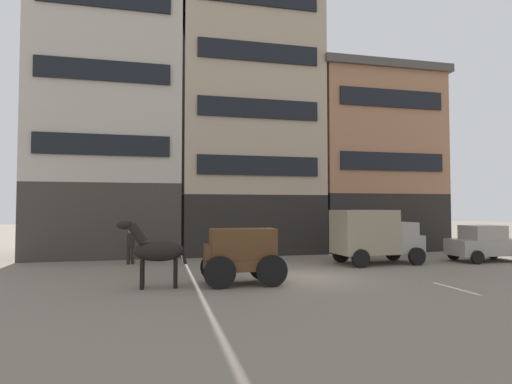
{
  "coord_description": "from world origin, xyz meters",
  "views": [
    {
      "loc": [
        -5.33,
        -15.32,
        2.71
      ],
      "look_at": [
        -1.38,
        2.0,
        3.41
      ],
      "focal_mm": 28.71,
      "sensor_mm": 36.0,
      "label": 1
    }
  ],
  "objects_px": {
    "delivery_truck_near": "(375,235)",
    "draft_horse": "(156,250)",
    "cargo_wagon": "(241,252)",
    "pedestrian_officer": "(131,244)",
    "sedan_dark": "(485,243)",
    "fire_hydrant_curbside": "(371,248)"
  },
  "relations": [
    {
      "from": "delivery_truck_near",
      "to": "draft_horse",
      "type": "bearing_deg",
      "value": -159.72
    },
    {
      "from": "cargo_wagon",
      "to": "pedestrian_officer",
      "type": "relative_size",
      "value": 1.63
    },
    {
      "from": "sedan_dark",
      "to": "pedestrian_officer",
      "type": "bearing_deg",
      "value": 170.68
    },
    {
      "from": "draft_horse",
      "to": "pedestrian_officer",
      "type": "relative_size",
      "value": 1.31
    },
    {
      "from": "draft_horse",
      "to": "fire_hydrant_curbside",
      "type": "relative_size",
      "value": 2.82
    },
    {
      "from": "draft_horse",
      "to": "pedestrian_officer",
      "type": "bearing_deg",
      "value": 101.52
    },
    {
      "from": "draft_horse",
      "to": "delivery_truck_near",
      "type": "xyz_separation_m",
      "value": [
        10.29,
        3.8,
        0.15
      ]
    },
    {
      "from": "cargo_wagon",
      "to": "delivery_truck_near",
      "type": "xyz_separation_m",
      "value": [
        7.34,
        3.8,
        0.28
      ]
    },
    {
      "from": "draft_horse",
      "to": "sedan_dark",
      "type": "height_order",
      "value": "draft_horse"
    },
    {
      "from": "cargo_wagon",
      "to": "draft_horse",
      "type": "height_order",
      "value": "draft_horse"
    },
    {
      "from": "fire_hydrant_curbside",
      "to": "cargo_wagon",
      "type": "bearing_deg",
      "value": -141.18
    },
    {
      "from": "sedan_dark",
      "to": "pedestrian_officer",
      "type": "height_order",
      "value": "sedan_dark"
    },
    {
      "from": "draft_horse",
      "to": "sedan_dark",
      "type": "distance_m",
      "value": 16.63
    },
    {
      "from": "cargo_wagon",
      "to": "delivery_truck_near",
      "type": "distance_m",
      "value": 8.27
    },
    {
      "from": "draft_horse",
      "to": "pedestrian_officer",
      "type": "height_order",
      "value": "draft_horse"
    },
    {
      "from": "sedan_dark",
      "to": "pedestrian_officer",
      "type": "relative_size",
      "value": 2.07
    },
    {
      "from": "sedan_dark",
      "to": "pedestrian_officer",
      "type": "xyz_separation_m",
      "value": [
        -17.56,
        2.88,
        0.07
      ]
    },
    {
      "from": "delivery_truck_near",
      "to": "fire_hydrant_curbside",
      "type": "bearing_deg",
      "value": 64.66
    },
    {
      "from": "delivery_truck_near",
      "to": "sedan_dark",
      "type": "bearing_deg",
      "value": -3.33
    },
    {
      "from": "sedan_dark",
      "to": "delivery_truck_near",
      "type": "bearing_deg",
      "value": 176.67
    },
    {
      "from": "delivery_truck_near",
      "to": "pedestrian_officer",
      "type": "bearing_deg",
      "value": 167.65
    },
    {
      "from": "cargo_wagon",
      "to": "draft_horse",
      "type": "distance_m",
      "value": 2.95
    }
  ]
}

